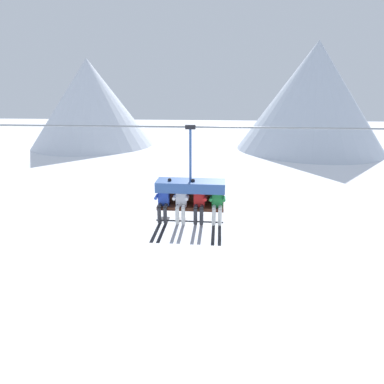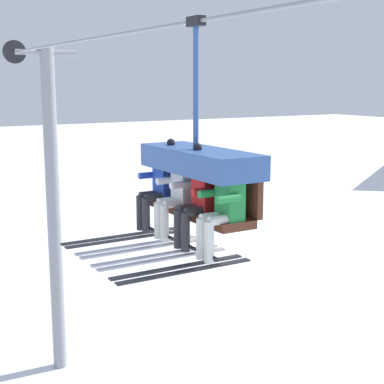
{
  "view_description": "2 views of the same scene",
  "coord_description": "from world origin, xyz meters",
  "px_view_note": "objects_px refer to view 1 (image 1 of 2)",
  "views": [
    {
      "loc": [
        0.79,
        -9.13,
        9.35
      ],
      "look_at": [
        0.02,
        -0.64,
        6.51
      ],
      "focal_mm": 28.0,
      "sensor_mm": 36.0,
      "label": 1
    },
    {
      "loc": [
        6.29,
        -4.63,
        7.72
      ],
      "look_at": [
        -0.13,
        -0.79,
        6.32
      ],
      "focal_mm": 55.0,
      "sensor_mm": 36.0,
      "label": 2
    }
  ],
  "objects_px": {
    "skier_blue": "(163,200)",
    "skier_green": "(217,203)",
    "chairlift_chair": "(191,190)",
    "skier_red": "(199,201)",
    "skier_white": "(181,202)"
  },
  "relations": [
    {
      "from": "skier_blue",
      "to": "skier_green",
      "type": "relative_size",
      "value": 1.0
    },
    {
      "from": "skier_red",
      "to": "skier_white",
      "type": "bearing_deg",
      "value": -179.26
    },
    {
      "from": "skier_blue",
      "to": "skier_white",
      "type": "distance_m",
      "value": 0.53
    },
    {
      "from": "skier_blue",
      "to": "skier_red",
      "type": "distance_m",
      "value": 1.06
    },
    {
      "from": "skier_red",
      "to": "skier_green",
      "type": "distance_m",
      "value": 0.54
    },
    {
      "from": "skier_blue",
      "to": "skier_green",
      "type": "bearing_deg",
      "value": -0.25
    },
    {
      "from": "skier_green",
      "to": "skier_white",
      "type": "bearing_deg",
      "value": 180.0
    },
    {
      "from": "skier_red",
      "to": "skier_green",
      "type": "bearing_deg",
      "value": -0.73
    },
    {
      "from": "chairlift_chair",
      "to": "skier_green",
      "type": "height_order",
      "value": "chairlift_chair"
    },
    {
      "from": "skier_blue",
      "to": "skier_red",
      "type": "height_order",
      "value": "same"
    },
    {
      "from": "skier_red",
      "to": "skier_green",
      "type": "height_order",
      "value": "skier_red"
    },
    {
      "from": "chairlift_chair",
      "to": "skier_red",
      "type": "xyz_separation_m",
      "value": [
        0.26,
        -0.21,
        -0.28
      ]
    },
    {
      "from": "skier_red",
      "to": "skier_blue",
      "type": "bearing_deg",
      "value": 180.0
    },
    {
      "from": "chairlift_chair",
      "to": "skier_red",
      "type": "distance_m",
      "value": 0.44
    },
    {
      "from": "chairlift_chair",
      "to": "skier_blue",
      "type": "distance_m",
      "value": 0.87
    }
  ]
}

